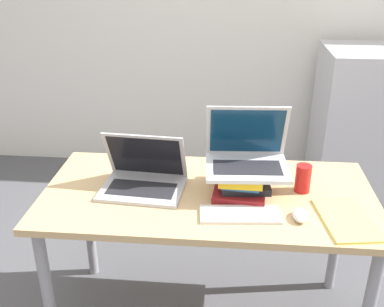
{
  "coord_description": "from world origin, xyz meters",
  "views": [
    {
      "loc": [
        0.08,
        -1.32,
        1.68
      ],
      "look_at": [
        -0.07,
        0.34,
        0.89
      ],
      "focal_mm": 42.0,
      "sensor_mm": 36.0,
      "label": 1
    }
  ],
  "objects_px": {
    "mouse": "(300,215)",
    "soda_can": "(303,178)",
    "wireless_keyboard": "(240,214)",
    "notepad": "(347,219)",
    "laptop_left": "(144,178)",
    "laptop_on_books": "(247,155)",
    "book_stack": "(242,180)",
    "mini_fridge": "(359,125)"
  },
  "relations": [
    {
      "from": "laptop_left",
      "to": "book_stack",
      "type": "relative_size",
      "value": 1.32
    },
    {
      "from": "notepad",
      "to": "mini_fridge",
      "type": "height_order",
      "value": "mini_fridge"
    },
    {
      "from": "book_stack",
      "to": "laptop_on_books",
      "type": "relative_size",
      "value": 0.78
    },
    {
      "from": "soda_can",
      "to": "wireless_keyboard",
      "type": "bearing_deg",
      "value": -140.53
    },
    {
      "from": "laptop_on_books",
      "to": "mouse",
      "type": "bearing_deg",
      "value": -45.63
    },
    {
      "from": "mouse",
      "to": "notepad",
      "type": "height_order",
      "value": "mouse"
    },
    {
      "from": "laptop_left",
      "to": "soda_can",
      "type": "distance_m",
      "value": 0.68
    },
    {
      "from": "notepad",
      "to": "laptop_on_books",
      "type": "bearing_deg",
      "value": 152.1
    },
    {
      "from": "book_stack",
      "to": "mini_fridge",
      "type": "height_order",
      "value": "mini_fridge"
    },
    {
      "from": "notepad",
      "to": "mini_fridge",
      "type": "distance_m",
      "value": 1.57
    },
    {
      "from": "book_stack",
      "to": "mouse",
      "type": "distance_m",
      "value": 0.3
    },
    {
      "from": "notepad",
      "to": "book_stack",
      "type": "bearing_deg",
      "value": 154.65
    },
    {
      "from": "wireless_keyboard",
      "to": "notepad",
      "type": "relative_size",
      "value": 0.98
    },
    {
      "from": "mouse",
      "to": "mini_fridge",
      "type": "bearing_deg",
      "value": 67.75
    },
    {
      "from": "wireless_keyboard",
      "to": "mouse",
      "type": "xyz_separation_m",
      "value": [
        0.23,
        -0.0,
        0.01
      ]
    },
    {
      "from": "laptop_on_books",
      "to": "soda_can",
      "type": "xyz_separation_m",
      "value": [
        0.24,
        0.01,
        -0.1
      ]
    },
    {
      "from": "laptop_on_books",
      "to": "mouse",
      "type": "distance_m",
      "value": 0.33
    },
    {
      "from": "laptop_left",
      "to": "notepad",
      "type": "relative_size",
      "value": 1.12
    },
    {
      "from": "mouse",
      "to": "soda_can",
      "type": "xyz_separation_m",
      "value": [
        0.04,
        0.22,
        0.04
      ]
    },
    {
      "from": "notepad",
      "to": "mouse",
      "type": "bearing_deg",
      "value": -177.65
    },
    {
      "from": "laptop_on_books",
      "to": "wireless_keyboard",
      "type": "relative_size",
      "value": 1.1
    },
    {
      "from": "laptop_on_books",
      "to": "mini_fridge",
      "type": "height_order",
      "value": "laptop_on_books"
    },
    {
      "from": "laptop_on_books",
      "to": "notepad",
      "type": "height_order",
      "value": "laptop_on_books"
    },
    {
      "from": "laptop_left",
      "to": "mini_fridge",
      "type": "xyz_separation_m",
      "value": [
        1.26,
        1.32,
        -0.23
      ]
    },
    {
      "from": "mouse",
      "to": "soda_can",
      "type": "distance_m",
      "value": 0.23
    },
    {
      "from": "laptop_on_books",
      "to": "wireless_keyboard",
      "type": "distance_m",
      "value": 0.26
    },
    {
      "from": "book_stack",
      "to": "mouse",
      "type": "relative_size",
      "value": 2.86
    },
    {
      "from": "laptop_left",
      "to": "notepad",
      "type": "distance_m",
      "value": 0.84
    },
    {
      "from": "laptop_on_books",
      "to": "notepad",
      "type": "relative_size",
      "value": 1.08
    },
    {
      "from": "wireless_keyboard",
      "to": "mouse",
      "type": "height_order",
      "value": "mouse"
    },
    {
      "from": "book_stack",
      "to": "notepad",
      "type": "bearing_deg",
      "value": -25.35
    },
    {
      "from": "book_stack",
      "to": "mini_fridge",
      "type": "bearing_deg",
      "value": 57.29
    },
    {
      "from": "mouse",
      "to": "laptop_left",
      "type": "bearing_deg",
      "value": 163.67
    },
    {
      "from": "laptop_left",
      "to": "laptop_on_books",
      "type": "bearing_deg",
      "value": 3.02
    },
    {
      "from": "laptop_left",
      "to": "wireless_keyboard",
      "type": "bearing_deg",
      "value": -24.09
    },
    {
      "from": "mouse",
      "to": "soda_can",
      "type": "height_order",
      "value": "soda_can"
    },
    {
      "from": "soda_can",
      "to": "notepad",
      "type": "bearing_deg",
      "value": -56.24
    },
    {
      "from": "soda_can",
      "to": "mini_fridge",
      "type": "xyz_separation_m",
      "value": [
        0.58,
        1.28,
        -0.24
      ]
    },
    {
      "from": "book_stack",
      "to": "mini_fridge",
      "type": "distance_m",
      "value": 1.57
    },
    {
      "from": "laptop_left",
      "to": "mouse",
      "type": "bearing_deg",
      "value": -16.33
    },
    {
      "from": "mouse",
      "to": "notepad",
      "type": "distance_m",
      "value": 0.18
    },
    {
      "from": "laptop_left",
      "to": "wireless_keyboard",
      "type": "xyz_separation_m",
      "value": [
        0.41,
        -0.19,
        -0.04
      ]
    }
  ]
}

